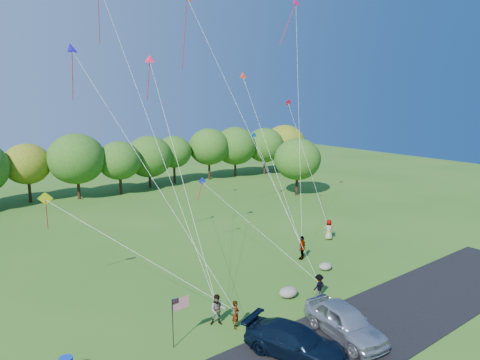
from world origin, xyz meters
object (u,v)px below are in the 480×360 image
(minivan_navy, at_px, (295,342))
(flyer_a, at_px, (236,314))
(flyer_b, at_px, (218,310))
(flyer_e, at_px, (329,230))
(minivan_silver, at_px, (345,321))
(flyer_c, at_px, (319,286))
(flyer_d, at_px, (302,248))

(minivan_navy, xyz_separation_m, flyer_a, (-0.75, 3.96, -0.01))
(flyer_b, xyz_separation_m, flyer_e, (16.23, 6.11, 0.02))
(flyer_b, bearing_deg, flyer_a, -21.59)
(minivan_navy, distance_m, minivan_silver, 3.36)
(flyer_b, distance_m, flyer_c, 7.22)
(flyer_e, bearing_deg, flyer_c, 68.72)
(minivan_silver, xyz_separation_m, flyer_e, (11.52, 11.31, -0.01))
(flyer_b, bearing_deg, flyer_e, 54.42)
(flyer_d, bearing_deg, flyer_b, -2.86)
(flyer_a, distance_m, flyer_c, 6.52)
(flyer_a, relative_size, flyer_d, 0.85)
(flyer_c, height_order, flyer_e, flyer_e)
(minivan_navy, bearing_deg, flyer_c, 12.43)
(minivan_silver, relative_size, flyer_c, 3.36)
(flyer_a, bearing_deg, minivan_navy, -122.89)
(flyer_c, height_order, flyer_d, flyer_d)
(minivan_silver, bearing_deg, flyer_a, 142.63)
(flyer_a, distance_m, flyer_b, 1.10)
(flyer_a, relative_size, flyer_b, 0.91)
(flyer_a, bearing_deg, minivan_silver, -90.05)
(flyer_b, height_order, flyer_c, flyer_b)
(minivan_navy, distance_m, flyer_c, 6.88)
(flyer_d, bearing_deg, flyer_e, 176.03)
(minivan_navy, height_order, minivan_silver, minivan_silver)
(minivan_silver, xyz_separation_m, flyer_b, (-4.71, 5.20, -0.04))
(minivan_navy, xyz_separation_m, flyer_d, (9.55, 9.05, 0.14))
(minivan_navy, bearing_deg, flyer_a, 80.08)
(minivan_navy, relative_size, flyer_d, 2.74)
(minivan_navy, xyz_separation_m, flyer_c, (5.77, 3.75, -0.06))
(flyer_d, bearing_deg, minivan_silver, 32.66)
(flyer_d, distance_m, flyer_e, 5.65)
(minivan_navy, xyz_separation_m, flyer_b, (-1.37, 4.86, 0.08))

